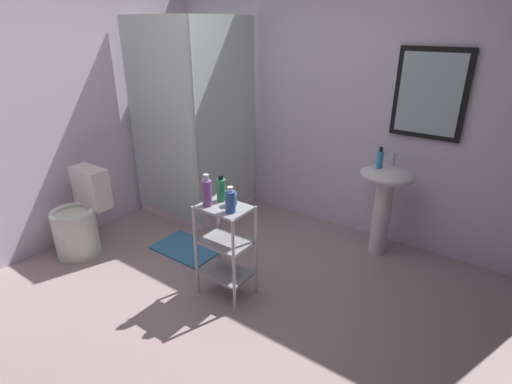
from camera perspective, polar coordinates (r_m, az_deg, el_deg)
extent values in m
cube|color=#A78D90|center=(3.02, -6.90, -16.98)|extent=(4.20, 4.20, 0.02)
cube|color=silver|center=(3.92, 11.07, 12.85)|extent=(4.20, 0.10, 2.50)
cube|color=black|center=(3.55, 23.84, 12.83)|extent=(0.56, 0.03, 0.72)
cube|color=silver|center=(3.53, 23.77, 12.79)|extent=(0.48, 0.01, 0.64)
cube|color=silver|center=(3.90, -28.83, 10.39)|extent=(0.10, 4.20, 2.50)
cube|color=white|center=(4.56, -8.25, -1.32)|extent=(0.90, 0.90, 0.10)
cube|color=silver|center=(3.95, -13.63, 9.74)|extent=(0.90, 0.02, 1.90)
cube|color=silver|center=(3.95, -4.26, 10.33)|extent=(0.02, 0.90, 1.90)
cylinder|color=silver|center=(3.63, -8.86, 8.94)|extent=(0.04, 0.04, 1.90)
cylinder|color=silver|center=(4.54, -8.28, -0.72)|extent=(0.08, 0.08, 0.00)
cylinder|color=white|center=(3.67, 17.60, -3.64)|extent=(0.15, 0.15, 0.68)
ellipsoid|color=white|center=(3.51, 18.40, 2.27)|extent=(0.46, 0.37, 0.13)
cylinder|color=silver|center=(3.58, 19.24, 4.54)|extent=(0.03, 0.03, 0.10)
cylinder|color=white|center=(3.88, -24.51, -5.55)|extent=(0.37, 0.37, 0.40)
torus|color=white|center=(3.79, -25.04, -2.69)|extent=(0.37, 0.37, 0.04)
cube|color=white|center=(3.82, -22.73, 0.65)|extent=(0.35, 0.17, 0.36)
cylinder|color=silver|center=(2.99, -8.68, -8.49)|extent=(0.02, 0.02, 0.74)
cylinder|color=silver|center=(2.79, -3.24, -10.86)|extent=(0.02, 0.02, 0.74)
cylinder|color=silver|center=(3.16, -5.40, -6.52)|extent=(0.02, 0.02, 0.74)
cylinder|color=silver|center=(2.96, -0.06, -8.58)|extent=(0.02, 0.02, 0.74)
cube|color=#99999E|center=(3.07, -4.28, -11.57)|extent=(0.36, 0.26, 0.02)
cube|color=#99999E|center=(2.93, -4.44, -7.23)|extent=(0.36, 0.26, 0.02)
cube|color=#99999E|center=(2.80, -4.62, -2.28)|extent=(0.36, 0.26, 0.02)
cylinder|color=#389ED1|center=(3.45, 17.44, 4.49)|extent=(0.05, 0.05, 0.14)
cylinder|color=black|center=(3.43, 17.62, 5.92)|extent=(0.03, 0.03, 0.04)
cylinder|color=#319752|center=(2.85, -5.05, 0.27)|extent=(0.07, 0.07, 0.16)
cylinder|color=black|center=(2.82, -5.12, 2.11)|extent=(0.04, 0.04, 0.03)
cylinder|color=#8B50A1|center=(2.78, -7.10, -0.19)|extent=(0.07, 0.07, 0.19)
cylinder|color=silver|center=(2.73, -7.22, 2.08)|extent=(0.04, 0.04, 0.05)
cylinder|color=#365AB3|center=(2.68, -3.71, -1.43)|extent=(0.07, 0.07, 0.15)
cylinder|color=white|center=(2.64, -3.76, 0.41)|extent=(0.04, 0.04, 0.03)
cylinder|color=#3870B2|center=(2.80, -3.51, -1.04)|extent=(0.07, 0.07, 0.09)
cube|color=teal|center=(3.75, -9.94, -8.00)|extent=(0.60, 0.40, 0.02)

